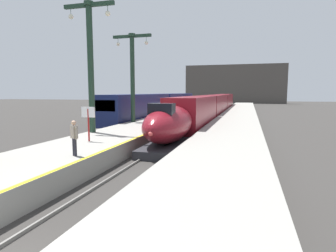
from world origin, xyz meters
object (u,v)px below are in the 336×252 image
(station_column_far, at_px, (132,69))
(passenger_mid_platform, at_px, (74,135))
(departure_info_board, at_px, (88,117))
(rolling_suitcase, at_px, (167,120))
(regional_train_adjacent, at_px, (161,104))
(passenger_near_edge, at_px, (154,113))
(highspeed_train_main, at_px, (212,106))
(station_column_mid, at_px, (90,55))

(station_column_far, xyz_separation_m, passenger_mid_platform, (3.41, -14.96, -4.29))
(passenger_mid_platform, relative_size, departure_info_board, 0.80)
(station_column_far, xyz_separation_m, rolling_suitcase, (3.68, -0.37, -4.97))
(regional_train_adjacent, bearing_deg, station_column_far, -82.32)
(passenger_mid_platform, distance_m, rolling_suitcase, 14.61)
(station_column_far, relative_size, passenger_near_edge, 5.16)
(regional_train_adjacent, bearing_deg, rolling_suitcase, -70.59)
(highspeed_train_main, xyz_separation_m, departure_info_board, (-4.03, -28.08, 0.61))
(highspeed_train_main, height_order, passenger_near_edge, highspeed_train_main)
(station_column_mid, distance_m, passenger_near_edge, 8.89)
(passenger_near_edge, relative_size, passenger_mid_platform, 1.00)
(regional_train_adjacent, xyz_separation_m, station_column_mid, (2.20, -24.02, 4.59))
(departure_info_board, bearing_deg, regional_train_adjacent, 98.40)
(regional_train_adjacent, height_order, departure_info_board, regional_train_adjacent)
(passenger_mid_platform, xyz_separation_m, rolling_suitcase, (0.27, 14.59, -0.69))
(station_column_mid, bearing_deg, rolling_suitcase, 63.40)
(regional_train_adjacent, relative_size, departure_info_board, 17.26)
(station_column_mid, xyz_separation_m, station_column_far, (0.00, 7.71, -0.39))
(passenger_mid_platform, height_order, rolling_suitcase, passenger_mid_platform)
(rolling_suitcase, bearing_deg, station_column_far, 174.27)
(station_column_mid, xyz_separation_m, departure_info_board, (1.87, -3.52, -4.17))
(regional_train_adjacent, height_order, rolling_suitcase, regional_train_adjacent)
(rolling_suitcase, bearing_deg, highspeed_train_main, 82.64)
(highspeed_train_main, distance_m, rolling_suitcase, 17.36)
(highspeed_train_main, distance_m, passenger_near_edge, 17.73)
(regional_train_adjacent, height_order, station_column_mid, station_column_mid)
(station_column_mid, height_order, passenger_mid_platform, station_column_mid)
(passenger_near_edge, bearing_deg, highspeed_train_main, 78.62)
(regional_train_adjacent, distance_m, passenger_near_edge, 17.47)
(regional_train_adjacent, relative_size, passenger_mid_platform, 21.66)
(regional_train_adjacent, relative_size, passenger_near_edge, 21.66)
(highspeed_train_main, distance_m, station_column_mid, 25.70)
(passenger_near_edge, bearing_deg, regional_train_adjacent, 105.27)
(regional_train_adjacent, bearing_deg, passenger_mid_platform, -79.84)
(passenger_mid_platform, bearing_deg, rolling_suitcase, 88.94)
(regional_train_adjacent, bearing_deg, passenger_near_edge, -74.73)
(station_column_far, height_order, rolling_suitcase, station_column_far)
(departure_info_board, bearing_deg, highspeed_train_main, 81.83)
(regional_train_adjacent, xyz_separation_m, passenger_mid_platform, (5.61, -31.27, -0.09))
(highspeed_train_main, relative_size, passenger_near_edge, 34.16)
(station_column_mid, xyz_separation_m, rolling_suitcase, (3.68, 7.34, -5.37))
(passenger_near_edge, bearing_deg, departure_info_board, -92.86)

